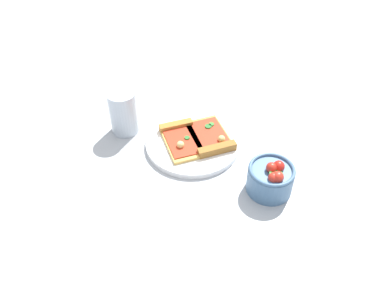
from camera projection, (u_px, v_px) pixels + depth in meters
ground_plane at (211, 136)px, 1.04m from camera, size 2.40×2.40×0.00m
plate at (193, 143)px, 1.01m from camera, size 0.24×0.24×0.01m
pizza_slice_near at (210, 138)px, 1.00m from camera, size 0.17×0.16×0.02m
pizza_slice_far at (181, 138)px, 1.00m from camera, size 0.16×0.15×0.02m
salad_bowl at (271, 178)px, 0.88m from camera, size 0.10×0.10×0.08m
soda_glass at (123, 113)px, 1.02m from camera, size 0.07×0.07×0.12m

